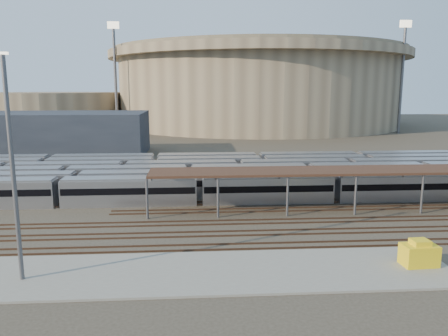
% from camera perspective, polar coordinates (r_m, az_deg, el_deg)
% --- Properties ---
extents(ground, '(420.00, 420.00, 0.00)m').
position_cam_1_polar(ground, '(52.63, -1.33, -6.89)').
color(ground, '#383026').
rests_on(ground, ground).
extents(apron, '(50.00, 9.00, 0.20)m').
position_cam_1_polar(apron, '(38.59, -7.95, -13.45)').
color(apron, gray).
rests_on(apron, ground).
extents(subway_trains, '(130.53, 23.90, 3.60)m').
position_cam_1_polar(subway_trains, '(70.12, -1.96, -0.99)').
color(subway_trains, '#A4A4A8').
rests_on(subway_trains, ground).
extents(inspection_shed, '(60.30, 6.00, 5.30)m').
position_cam_1_polar(inspection_shed, '(60.30, 19.84, -0.40)').
color(inspection_shed, '#555459').
rests_on(inspection_shed, ground).
extents(empty_tracks, '(170.00, 9.62, 0.18)m').
position_cam_1_polar(empty_tracks, '(47.85, -1.06, -8.56)').
color(empty_tracks, '#4C3323').
rests_on(empty_tracks, ground).
extents(stadium, '(124.00, 124.00, 32.50)m').
position_cam_1_polar(stadium, '(192.14, 4.34, 10.61)').
color(stadium, gray).
rests_on(stadium, ground).
extents(secondary_arena, '(56.00, 56.00, 14.00)m').
position_cam_1_polar(secondary_arena, '(189.46, -21.80, 7.04)').
color(secondary_arena, gray).
rests_on(secondary_arena, ground).
extents(service_building, '(42.00, 20.00, 10.00)m').
position_cam_1_polar(service_building, '(110.72, -21.15, 4.18)').
color(service_building, '#1E232D').
rests_on(service_building, ground).
extents(floodlight_0, '(4.00, 1.00, 38.40)m').
position_cam_1_polar(floodlight_0, '(162.69, -14.01, 11.85)').
color(floodlight_0, '#555459').
rests_on(floodlight_0, ground).
extents(floodlight_2, '(4.00, 1.00, 38.40)m').
position_cam_1_polar(floodlight_2, '(166.73, 22.25, 11.36)').
color(floodlight_2, '#555459').
rests_on(floodlight_2, ground).
extents(floodlight_3, '(4.00, 1.00, 38.40)m').
position_cam_1_polar(floodlight_3, '(210.42, -6.12, 11.70)').
color(floodlight_3, '#555459').
rests_on(floodlight_3, ground).
extents(yard_light_pole, '(0.81, 0.36, 18.10)m').
position_cam_1_polar(yard_light_pole, '(38.00, -25.87, -0.20)').
color(yard_light_pole, '#555459').
rests_on(yard_light_pole, apron).
extents(yellow_equipment, '(3.11, 2.05, 1.88)m').
position_cam_1_polar(yellow_equipment, '(42.85, 24.13, -10.32)').
color(yellow_equipment, yellow).
rests_on(yellow_equipment, apron).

